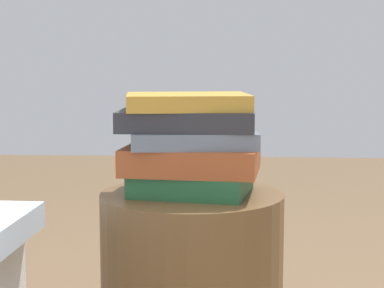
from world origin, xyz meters
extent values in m
cube|color=#1E512D|center=(0.00, 0.00, 0.54)|extent=(0.27, 0.23, 0.05)
cube|color=#994723|center=(0.00, 0.00, 0.59)|extent=(0.30, 0.23, 0.06)
cube|color=slate|center=(-0.01, 0.01, 0.63)|extent=(0.27, 0.19, 0.03)
cube|color=#28282D|center=(0.01, 0.01, 0.67)|extent=(0.28, 0.16, 0.04)
cube|color=#B7842D|center=(0.01, -0.01, 0.71)|extent=(0.28, 0.22, 0.03)
camera|label=1|loc=(-0.08, 1.38, 0.80)|focal=62.16mm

